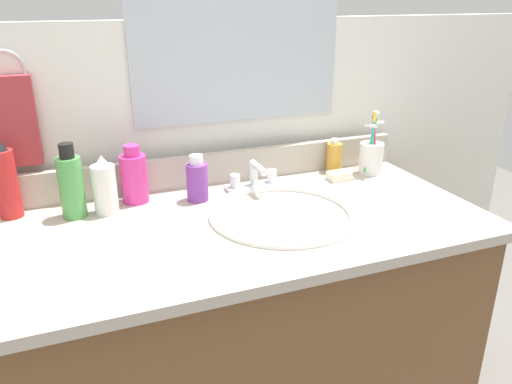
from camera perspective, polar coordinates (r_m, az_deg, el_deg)
The scene contains 17 objects.
vanity_cabinet at distance 1.45m, azimuth -1.16°, elevation -19.26°, with size 1.13×0.53×0.83m, color brown.
countertop at distance 1.21m, azimuth -1.31°, elevation -3.83°, with size 1.18×0.57×0.03m, color #B2A899.
backsplash at distance 1.43m, azimuth -5.11°, elevation 2.66°, with size 1.18×0.02×0.09m, color #B2A899.
back_wall at distance 1.58m, azimuth -5.46°, elevation -5.16°, with size 2.28×0.04×1.30m, color silver.
mirror_panel at distance 1.43m, azimuth -2.09°, elevation 19.24°, with size 0.60×0.01×0.56m, color #B2BCC6.
towel_ring at distance 1.36m, azimuth -26.68°, elevation 12.28°, with size 0.10×0.10×0.01m, color silver.
hand_towel at distance 1.36m, azimuth -25.89°, elevation 7.23°, with size 0.11×0.04×0.22m, color #A53338.
sink_basin at distance 1.25m, azimuth 3.06°, elevation -3.93°, with size 0.37×0.37×0.11m.
faucet at distance 1.39m, azimuth -0.18°, elevation 1.42°, with size 0.16×0.10×0.08m.
bottle_cream_purple at distance 1.32m, azimuth -6.71°, elevation 1.33°, with size 0.06×0.06×0.12m.
bottle_lotion_white at distance 1.28m, azimuth -16.84°, elevation 0.51°, with size 0.06×0.06×0.15m.
bottle_spray_red at distance 1.34m, azimuth -26.56°, elevation 1.06°, with size 0.05×0.05×0.20m.
bottle_oil_amber at distance 1.55m, azimuth 8.89°, elevation 3.97°, with size 0.05×0.05×0.10m.
bottle_toner_green at distance 1.28m, azimuth -20.27°, elevation 0.75°, with size 0.06×0.06×0.18m.
bottle_soap_pink at distance 1.33m, azimuth -13.70°, elevation 1.68°, with size 0.07×0.07×0.15m.
cup_white_ceramic at distance 1.55m, azimuth 12.98°, elevation 3.95°, with size 0.07×0.08×0.19m.
soap_bar at distance 1.49m, azimuth 9.42°, elevation 1.84°, with size 0.06×0.04×0.02m, color white.
Camera 1 is at (-0.37, -1.03, 1.36)m, focal length 35.17 mm.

